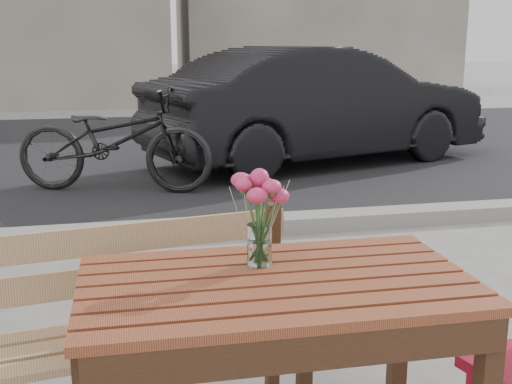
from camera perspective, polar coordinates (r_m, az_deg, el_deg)
street at (r=6.79m, az=-10.17°, el=1.21°), size 30.00×8.12×0.12m
main_table at (r=1.99m, az=1.85°, el=-10.95°), size 1.19×0.71×0.73m
main_bench at (r=2.37m, az=-11.73°, el=-9.96°), size 1.37×0.60×0.83m
main_vase at (r=2.01m, az=0.30°, el=-1.22°), size 0.17×0.17×0.31m
parked_car at (r=7.69m, az=5.61°, el=7.67°), size 4.39×2.68×1.37m
bicycle at (r=6.30m, az=-12.49°, el=4.53°), size 2.02×1.22×1.00m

